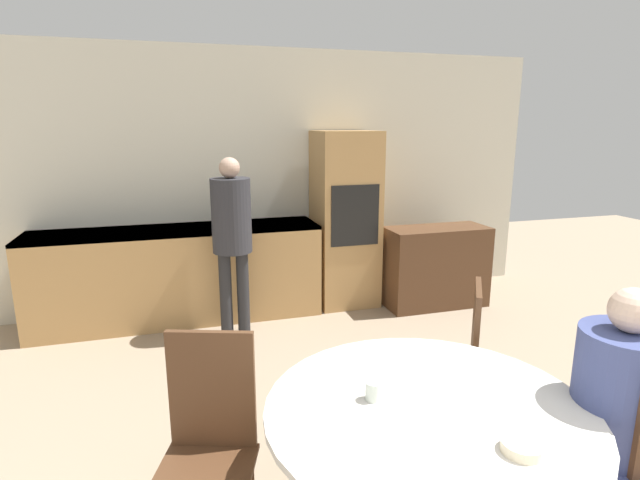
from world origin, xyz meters
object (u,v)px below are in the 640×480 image
Objects in this scene: oven_unit at (345,219)px; person_standing at (232,228)px; chair_far_left at (209,437)px; cup at (373,391)px; dining_table at (426,458)px; person_seated at (623,417)px; sideboard at (436,267)px; bowl_near at (523,447)px; chair_far_right at (457,361)px.

oven_unit reaches higher than person_standing.
chair_far_left is 12.94× the size of cup.
dining_table is 1.03× the size of person_seated.
sideboard is 7.28× the size of bowl_near.
oven_unit reaches higher than chair_far_left.
person_seated reaches higher than sideboard.
cup is 0.54× the size of bowl_near.
chair_far_left is 0.80× the size of person_seated.
person_seated is at bearing -90.70° from oven_unit.
dining_table is 1.29× the size of chair_far_left.
cup is at bearing 128.51° from bowl_near.
bowl_near is (-0.62, -3.56, -0.10)m from oven_unit.
chair_far_left reaches higher than cup.
chair_far_left is at bearing 156.78° from cup.
oven_unit is 3.44m from person_seated.
bowl_near is at bearing -167.49° from person_seated.
bowl_near is at bearing -115.08° from sideboard.
chair_far_left is at bearing -119.64° from oven_unit.
chair_far_right is 1.15m from bowl_near.
dining_table is (-1.67, -2.87, 0.14)m from sideboard.
oven_unit is 3.62m from bowl_near.
chair_far_left is 0.74m from cup.
dining_table is (-0.79, -3.23, -0.35)m from oven_unit.
cup is at bearing 161.21° from person_seated.
sideboard reaches higher than dining_table.
chair_far_right is (1.40, 0.32, 0.00)m from chair_far_left.
cup is at bearing -84.66° from person_standing.
dining_table is 2.78m from person_standing.
person_seated is (-0.92, -3.07, 0.31)m from sideboard.
dining_table is 0.45m from bowl_near.
dining_table is 8.96× the size of bowl_near.
person_standing is (-1.18, 2.92, 0.26)m from person_seated.
cup reaches higher than dining_table.
oven_unit is 1.79× the size of chair_far_right.
bowl_near reaches higher than dining_table.
oven_unit is at bearing 79.15° from chair_far_left.
chair_far_left reaches higher than sideboard.
sideboard is 3.32m from dining_table.
person_seated reaches higher than chair_far_right.
dining_table is 1.29× the size of chair_far_right.
person_standing is 11.01× the size of bowl_near.
chair_far_right reaches higher than dining_table.
person_standing is 20.52× the size of cup.
person_seated is (-0.04, -3.44, -0.17)m from oven_unit.
cup is (-0.77, -0.59, 0.27)m from chair_far_right.
person_seated is at bearing -15.49° from dining_table.
oven_unit is 12.43× the size of bowl_near.
person_standing is (0.39, 2.32, 0.43)m from chair_far_left.
bowl_near is at bearing -78.86° from person_standing.
oven_unit reaches higher than cup.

